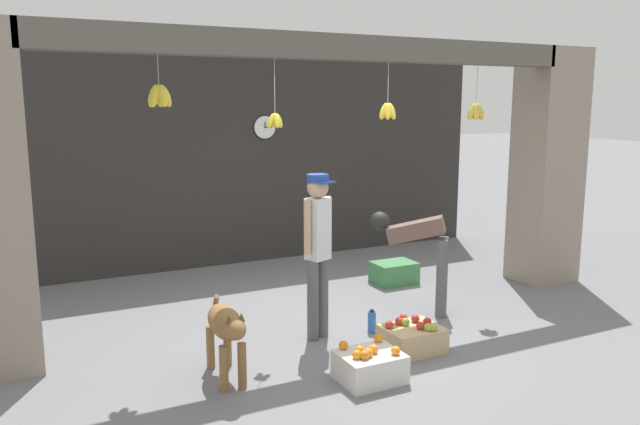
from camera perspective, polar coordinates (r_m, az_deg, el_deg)
The scene contains 12 objects.
ground_plane at distance 6.47m, azimuth 1.68°, elevation -10.17°, with size 60.00×60.00×0.00m, color slate.
shop_back_wall at distance 8.74m, azimuth -7.17°, elevation 4.74°, with size 7.49×0.12×2.88m, color #2D2B28.
shop_pillar_right at distance 8.26m, azimuth 20.06°, elevation 3.90°, with size 0.70×0.60×2.88m, color gray.
storefront_awning at distance 6.20m, azimuth 1.32°, elevation 14.60°, with size 5.59×0.27×0.89m.
dog at distance 5.16m, azimuth -8.59°, elevation -10.33°, with size 0.29×0.89×0.66m.
shopkeeper at distance 5.85m, azimuth -0.20°, elevation -2.92°, with size 0.32×0.29×1.58m.
worker_stooping at distance 6.67m, azimuth 9.16°, elevation -3.16°, with size 0.71×0.65×1.09m.
fruit_crate_oranges at distance 5.23m, azimuth 4.56°, elevation -13.77°, with size 0.50×0.42×0.31m.
fruit_crate_apples at distance 5.85m, azimuth 8.42°, elevation -11.23°, with size 0.52×0.43×0.30m.
produce_box_green at distance 7.89m, azimuth 6.78°, elevation -5.48°, with size 0.52×0.38×0.27m, color #42844C.
water_bottle at distance 6.24m, azimuth 4.75°, elevation -9.93°, with size 0.08×0.08×0.23m.
wall_clock at distance 8.75m, azimuth -5.08°, elevation 7.77°, with size 0.33×0.03×0.33m.
Camera 1 is at (-2.87, -5.35, 2.24)m, focal length 35.00 mm.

